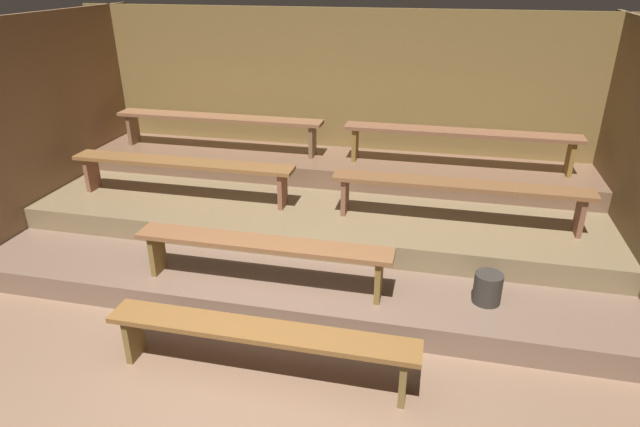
{
  "coord_description": "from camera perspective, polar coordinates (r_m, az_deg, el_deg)",
  "views": [
    {
      "loc": [
        1.27,
        -2.5,
        2.88
      ],
      "look_at": [
        0.13,
        2.47,
        0.55
      ],
      "focal_mm": 30.5,
      "sensor_mm": 36.0,
      "label": 1
    }
  ],
  "objects": [
    {
      "name": "wall_back",
      "position": [
        7.13,
        2.26,
        10.99
      ],
      "size": [
        7.0,
        0.06,
        2.44
      ],
      "primitive_type": "cube",
      "color": "olive",
      "rests_on": "ground"
    },
    {
      "name": "bench_upper_right",
      "position": [
        6.58,
        14.48,
        7.85
      ],
      "size": [
        2.7,
        0.28,
        0.44
      ],
      "color": "brown",
      "rests_on": "platform_upper"
    },
    {
      "name": "pail_lower",
      "position": [
        4.91,
        17.18,
        -7.49
      ],
      "size": [
        0.24,
        0.24,
        0.27
      ],
      "primitive_type": "cylinder",
      "color": "#332D28",
      "rests_on": "platform_lower"
    },
    {
      "name": "ground",
      "position": [
        5.63,
        -2.1,
        -6.77
      ],
      "size": [
        7.0,
        5.08,
        0.08
      ],
      "primitive_type": "cube",
      "color": "#7F5F49"
    },
    {
      "name": "bench_middle_left",
      "position": [
        6.27,
        -14.28,
        4.77
      ],
      "size": [
        2.57,
        0.28,
        0.44
      ],
      "color": "brown",
      "rests_on": "platform_middle"
    },
    {
      "name": "bench_floor_center",
      "position": [
        4.17,
        -6.25,
        -12.75
      ],
      "size": [
        2.38,
        0.28,
        0.44
      ],
      "color": "brown",
      "rests_on": "ground"
    },
    {
      "name": "platform_upper",
      "position": [
        6.83,
        1.38,
        4.91
      ],
      "size": [
        6.2,
        0.95,
        0.24
      ],
      "primitive_type": "cube",
      "color": "brown",
      "rests_on": "platform_middle"
    },
    {
      "name": "bench_upper_left",
      "position": [
        7.13,
        -10.6,
        9.48
      ],
      "size": [
        2.7,
        0.28,
        0.44
      ],
      "color": "brown",
      "rests_on": "platform_upper"
    },
    {
      "name": "bench_middle_right",
      "position": [
        5.63,
        14.4,
        2.48
      ],
      "size": [
        2.57,
        0.28,
        0.44
      ],
      "color": "brown",
      "rests_on": "platform_middle"
    },
    {
      "name": "wall_left",
      "position": [
        6.61,
        -29.76,
        6.68
      ],
      "size": [
        0.06,
        5.08,
        2.44
      ],
      "primitive_type": "cube",
      "color": "brown",
      "rests_on": "ground"
    },
    {
      "name": "platform_lower",
      "position": [
        6.05,
        -0.72,
        -2.69
      ],
      "size": [
        6.2,
        3.12,
        0.24
      ],
      "primitive_type": "cube",
      "color": "brown",
      "rests_on": "ground"
    },
    {
      "name": "platform_middle",
      "position": [
        6.34,
        0.2,
        1.01
      ],
      "size": [
        6.2,
        2.23,
        0.24
      ],
      "primitive_type": "cube",
      "color": "olive",
      "rests_on": "platform_lower"
    },
    {
      "name": "bench_lower_center",
      "position": [
        4.85,
        -6.06,
        -3.68
      ],
      "size": [
        2.33,
        0.28,
        0.44
      ],
      "color": "brown",
      "rests_on": "platform_lower"
    }
  ]
}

